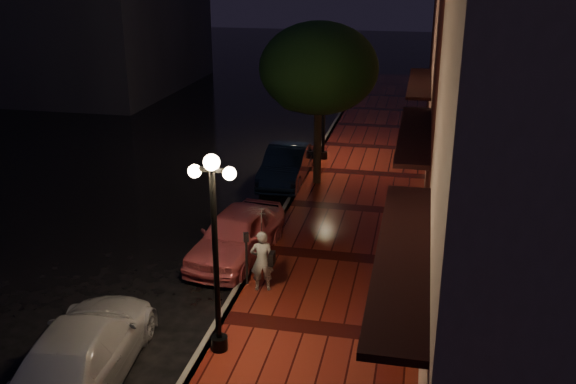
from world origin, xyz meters
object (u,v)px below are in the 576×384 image
Objects in this scene: street_tree at (319,71)px; navy_car at (286,165)px; silver_car at (84,348)px; parking_meter at (246,253)px; streetlamp_far at (324,100)px; streetlamp_near at (215,244)px; pink_car at (237,234)px; woman_with_umbrella at (262,236)px.

navy_car is (-1.21, 0.20, -3.56)m from street_tree.
silver_car is 4.75m from parking_meter.
streetlamp_far is at bearing 70.37° from navy_car.
street_tree is at bearing 88.65° from streetlamp_near.
pink_car reaches higher than silver_car.
woman_with_umbrella is (1.20, -8.46, 0.93)m from navy_car.
streetlamp_near is 14.00m from streetlamp_far.
streetlamp_near is 1.04× the size of navy_car.
woman_with_umbrella is at bearing -50.20° from pink_car.
streetlamp_near reaches higher than pink_car.
navy_car is 8.29m from parking_meter.
streetlamp_near is 1.03× the size of pink_car.
streetlamp_near is at bearing -90.00° from streetlamp_far.
parking_meter is (0.75, -8.25, 0.32)m from navy_car.
streetlamp_near and streetlamp_far have the same top height.
woman_with_umbrella reaches higher than navy_car.
street_tree is 1.25× the size of silver_car.
pink_car is at bearing -73.54° from woman_with_umbrella.
streetlamp_near reaches higher than navy_car.
streetlamp_far is 9.62m from pink_car.
pink_car is 2.41m from woman_with_umbrella.
streetlamp_near reaches higher than parking_meter.
streetlamp_far is at bearing -105.36° from silver_car.
parking_meter reaches higher than pink_car.
streetlamp_near is 2.91m from woman_with_umbrella.
woman_with_umbrella reaches higher than pink_car.
woman_with_umbrella is at bearing -49.62° from parking_meter.
navy_car is 12.55m from silver_car.
silver_car is 2.10× the size of woman_with_umbrella.
street_tree reaches higher than parking_meter.
silver_car is at bearing -141.94° from parking_meter.
pink_car is 0.90× the size of silver_car.
navy_car is (0.00, 6.58, -0.03)m from pink_car.
silver_car is at bearing -98.83° from streetlamp_far.
streetlamp_far is at bearing 94.91° from street_tree.
streetlamp_near is at bearing -86.10° from navy_car.
streetlamp_near is 0.93× the size of silver_car.
streetlamp_near is at bearing -71.09° from pink_car.
street_tree reaches higher than streetlamp_far.
streetlamp_far reaches higher than woman_with_umbrella.
street_tree is (0.26, 10.99, 1.64)m from streetlamp_near.
silver_car is at bearing -97.47° from navy_car.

